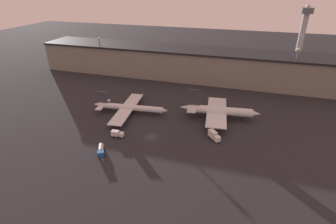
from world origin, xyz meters
The scene contains 11 objects.
ground centered at (0.00, 0.00, 0.00)m, with size 600.00×600.00×0.00m, color #26262B.
terminal_building centered at (0.00, 82.73, 10.45)m, with size 221.34×27.62×20.80m.
airplane_0 centered at (-19.26, 19.01, 2.88)m, with size 40.97×38.41×10.91m.
airplane_1 centered at (26.53, 26.70, 3.91)m, with size 40.46×35.03×14.69m.
service_vehicle_0 centered at (-14.54, -4.51, 1.69)m, with size 5.58×2.48×3.00m.
service_vehicle_1 centered at (27.08, 5.91, 2.06)m, with size 6.29×6.64×3.75m.
service_vehicle_2 centered at (-14.97, -17.85, 1.67)m, with size 5.42×7.41×2.82m.
lamp_post_0 centered at (-65.64, 73.44, 16.89)m, with size 1.80×1.80×26.80m.
lamp_post_1 centered at (1.58, 73.44, 13.16)m, with size 1.80×1.80×20.10m.
lamp_post_2 centered at (64.44, 73.44, 17.52)m, with size 1.80×1.80×27.96m.
control_tower centered at (74.98, 135.05, 27.33)m, with size 9.00×9.00×47.36m.
Camera 1 is at (36.21, -93.34, 62.81)m, focal length 28.00 mm.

